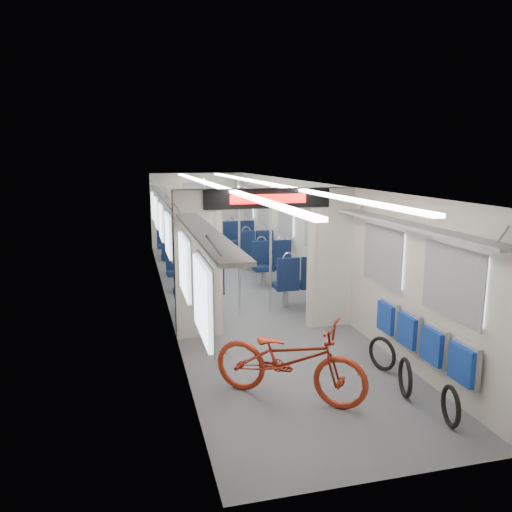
% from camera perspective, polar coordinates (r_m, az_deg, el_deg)
% --- Properties ---
extents(carriage, '(12.00, 12.02, 2.31)m').
position_cam_1_polar(carriage, '(9.55, -1.62, 3.55)').
color(carriage, '#515456').
rests_on(carriage, ground).
extents(bicycle, '(1.86, 1.62, 0.97)m').
position_cam_1_polar(bicycle, '(5.89, 3.82, -11.69)').
color(bicycle, '#A02C17').
rests_on(bicycle, ground).
extents(flip_bench, '(0.12, 2.08, 0.48)m').
position_cam_1_polar(flip_bench, '(6.57, 18.34, -8.88)').
color(flip_bench, gray).
rests_on(flip_bench, carriage).
extents(bike_hoop_a, '(0.15, 0.45, 0.45)m').
position_cam_1_polar(bike_hoop_a, '(5.81, 21.34, -15.92)').
color(bike_hoop_a, black).
rests_on(bike_hoop_a, ground).
extents(bike_hoop_b, '(0.17, 0.47, 0.47)m').
position_cam_1_polar(bike_hoop_b, '(6.28, 16.67, -13.36)').
color(bike_hoop_b, black).
rests_on(bike_hoop_b, ground).
extents(bike_hoop_c, '(0.20, 0.45, 0.46)m').
position_cam_1_polar(bike_hoop_c, '(6.92, 14.21, -10.96)').
color(bike_hoop_c, black).
rests_on(bike_hoop_c, ground).
extents(seat_bay_near_left, '(0.89, 1.98, 1.07)m').
position_cam_1_polar(seat_bay_near_left, '(9.81, -7.24, -2.10)').
color(seat_bay_near_left, '#0C1836').
rests_on(seat_bay_near_left, ground).
extents(seat_bay_near_right, '(0.89, 2.00, 1.08)m').
position_cam_1_polar(seat_bay_near_right, '(10.17, 3.29, -1.53)').
color(seat_bay_near_right, '#0C1836').
rests_on(seat_bay_near_right, ground).
extents(seat_bay_far_left, '(0.90, 2.02, 1.08)m').
position_cam_1_polar(seat_bay_far_left, '(12.98, -9.03, 1.15)').
color(seat_bay_far_left, '#0C1836').
rests_on(seat_bay_far_left, ground).
extents(seat_bay_far_right, '(0.91, 2.07, 1.10)m').
position_cam_1_polar(seat_bay_far_right, '(13.41, -1.10, 1.63)').
color(seat_bay_far_right, '#0C1836').
rests_on(seat_bay_far_right, ground).
extents(stanchion_near_left, '(0.04, 0.04, 2.30)m').
position_cam_1_polar(stanchion_near_left, '(8.73, -1.92, 0.48)').
color(stanchion_near_left, silver).
rests_on(stanchion_near_left, ground).
extents(stanchion_near_right, '(0.05, 0.05, 2.30)m').
position_cam_1_polar(stanchion_near_right, '(8.85, 1.67, 0.64)').
color(stanchion_near_right, silver).
rests_on(stanchion_near_right, ground).
extents(stanchion_far_left, '(0.05, 0.05, 2.30)m').
position_cam_1_polar(stanchion_far_left, '(11.59, -5.84, 3.10)').
color(stanchion_far_left, silver).
rests_on(stanchion_far_left, ground).
extents(stanchion_far_right, '(0.04, 0.04, 2.30)m').
position_cam_1_polar(stanchion_far_right, '(11.56, -1.95, 3.13)').
color(stanchion_far_right, silver).
rests_on(stanchion_far_right, ground).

